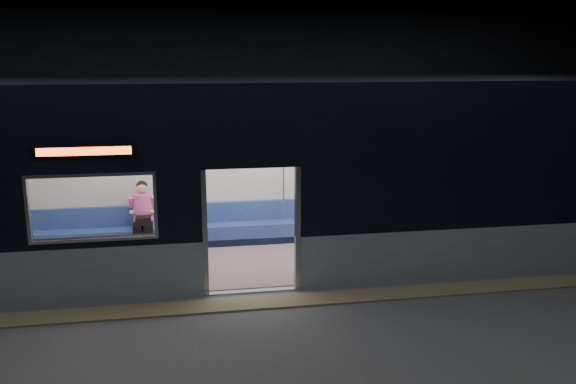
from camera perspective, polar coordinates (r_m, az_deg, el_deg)
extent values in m
cube|color=#47494C|center=(9.08, -2.52, -11.79)|extent=(24.00, 14.00, 0.01)
cube|color=black|center=(15.27, -6.11, 7.91)|extent=(24.00, 0.04, 5.00)
cube|color=#8C7F59|center=(9.58, -2.96, -10.34)|extent=(22.80, 0.50, 0.03)
cube|color=#92A2AF|center=(11.47, 21.56, -4.99)|extent=(8.30, 0.12, 0.90)
cube|color=black|center=(11.11, 22.23, 2.91)|extent=(8.30, 0.12, 2.30)
cube|color=black|center=(9.39, -3.54, 5.74)|extent=(1.40, 0.12, 1.15)
cube|color=#B7BABC|center=(9.66, -7.78, -3.86)|extent=(0.08, 0.14, 2.05)
cube|color=#B7BABC|center=(9.82, 0.89, -3.47)|extent=(0.08, 0.14, 2.05)
cube|color=black|center=(9.38, -18.52, 3.65)|extent=(1.50, 0.04, 0.18)
cube|color=#FF4D18|center=(9.38, -18.53, 3.64)|extent=(1.34, 0.03, 0.12)
cube|color=beige|center=(12.37, -5.00, 2.61)|extent=(18.00, 0.12, 3.20)
cube|color=black|center=(10.76, -4.48, 10.09)|extent=(18.00, 3.00, 0.15)
cube|color=gray|center=(11.38, -4.19, -6.51)|extent=(17.76, 2.76, 0.04)
cube|color=beige|center=(10.84, -4.39, 5.20)|extent=(17.76, 2.76, 0.10)
cube|color=navy|center=(12.38, -4.75, -3.83)|extent=(11.00, 0.48, 0.41)
cube|color=navy|center=(12.45, -4.87, -1.80)|extent=(11.00, 0.10, 0.40)
cube|color=#866265|center=(10.48, -22.00, -7.87)|extent=(4.40, 0.48, 0.41)
cube|color=#866265|center=(11.12, 13.67, -6.09)|extent=(4.40, 0.48, 0.41)
cylinder|color=silver|center=(9.91, -9.10, -2.60)|extent=(0.04, 0.04, 2.26)
cylinder|color=silver|center=(12.11, -9.31, 0.19)|extent=(0.04, 0.04, 2.26)
cylinder|color=silver|center=(10.11, 1.73, -2.14)|extent=(0.04, 0.04, 2.26)
cylinder|color=silver|center=(12.27, -0.41, 0.53)|extent=(0.04, 0.04, 2.26)
cylinder|color=silver|center=(11.96, -4.88, 3.96)|extent=(11.00, 0.03, 0.03)
cube|color=black|center=(12.07, -13.88, -3.20)|extent=(0.16, 0.45, 0.15)
cube|color=black|center=(12.06, -12.91, -3.17)|extent=(0.16, 0.45, 0.15)
cylinder|color=black|center=(11.95, -13.87, -4.73)|extent=(0.11, 0.11, 0.43)
cylinder|color=black|center=(11.94, -12.89, -4.69)|extent=(0.11, 0.11, 0.43)
cube|color=pink|center=(12.24, -13.35, -2.86)|extent=(0.39, 0.21, 0.19)
cylinder|color=pink|center=(12.19, -13.43, -1.29)|extent=(0.43, 0.43, 0.50)
sphere|color=tan|center=(12.09, -13.52, 0.34)|extent=(0.20, 0.20, 0.20)
sphere|color=black|center=(12.12, -13.52, 0.56)|extent=(0.21, 0.21, 0.21)
cube|color=black|center=(11.96, -13.37, -2.59)|extent=(0.30, 0.26, 0.14)
cube|color=white|center=(12.65, 4.32, 2.45)|extent=(1.12, 0.03, 0.73)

